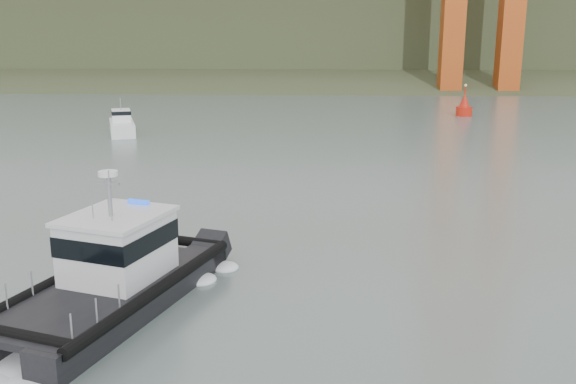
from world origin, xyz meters
The scene contains 5 objects.
ground centered at (0.00, 0.00, 0.00)m, with size 400.00×400.00×0.00m, color #4C5A57.
headlands centered at (0.00, 125.50, 7.05)m, with size 500.00×105.36×27.12m.
patrol_boat centered at (-7.20, 0.94, 1.16)m, with size 6.20×10.11×4.62m.
motorboat centered at (-17.60, 36.24, 0.80)m, with size 3.75×6.17×3.22m.
nav_buoy centered at (14.65, 49.79, 0.92)m, with size 1.68×1.68×3.50m.
Camera 1 is at (-0.71, -18.16, 8.69)m, focal length 40.00 mm.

